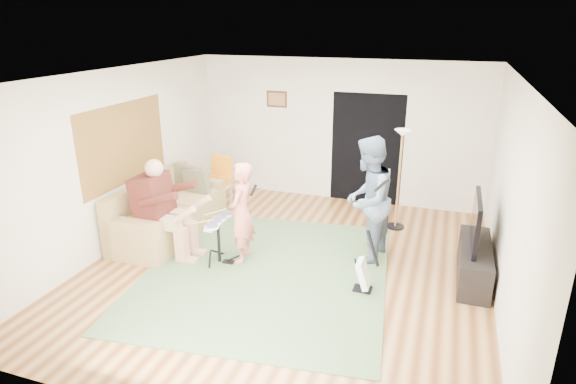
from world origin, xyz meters
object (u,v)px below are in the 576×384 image
object	(u,v)px
sofa	(165,216)
tv_cabinet	(474,262)
television	(476,221)
guitar_spare	(364,274)
singer	(241,213)
dining_chair	(218,191)
guitarist	(367,200)
torchiere_lamp	(400,162)
drum_kit	(219,243)

from	to	relation	value
sofa	tv_cabinet	world-z (taller)	sofa
tv_cabinet	television	xyz separation A→B (m)	(-0.05, 0.00, 0.60)
guitar_spare	television	world-z (taller)	television
singer	dining_chair	world-z (taller)	singer
guitarist	dining_chair	bearing A→B (deg)	-101.39
guitar_spare	television	distance (m)	1.64
singer	guitar_spare	size ratio (longest dim) A/B	1.70
sofa	guitarist	world-z (taller)	guitarist
dining_chair	tv_cabinet	distance (m)	4.60
singer	torchiere_lamp	bearing A→B (deg)	128.53
torchiere_lamp	dining_chair	distance (m)	3.33
sofa	television	bearing A→B (deg)	0.36
singer	television	bearing A→B (deg)	93.51
sofa	torchiere_lamp	size ratio (longest dim) A/B	1.33
torchiere_lamp	television	world-z (taller)	torchiere_lamp
drum_kit	guitar_spare	size ratio (longest dim) A/B	0.80
torchiere_lamp	television	xyz separation A→B (m)	(1.17, -1.43, -0.32)
tv_cabinet	guitar_spare	bearing A→B (deg)	-149.87
sofa	tv_cabinet	size ratio (longest dim) A/B	1.62
singer	tv_cabinet	distance (m)	3.29
guitar_spare	torchiere_lamp	xyz separation A→B (m)	(0.14, 2.22, 0.92)
guitarist	torchiere_lamp	world-z (taller)	guitarist
guitar_spare	torchiere_lamp	size ratio (longest dim) A/B	0.52
guitarist	torchiere_lamp	size ratio (longest dim) A/B	1.09
torchiere_lamp	guitarist	bearing A→B (deg)	-102.86
sofa	singer	size ratio (longest dim) A/B	1.52
drum_kit	singer	world-z (taller)	singer
dining_chair	tv_cabinet	size ratio (longest dim) A/B	0.72
singer	tv_cabinet	bearing A→B (deg)	93.37
guitar_spare	torchiere_lamp	distance (m)	2.40
guitarist	guitar_spare	world-z (taller)	guitarist
singer	guitarist	bearing A→B (deg)	104.50
sofa	tv_cabinet	bearing A→B (deg)	0.36
guitarist	tv_cabinet	world-z (taller)	guitarist
sofa	drum_kit	xyz separation A→B (m)	(1.30, -0.65, 0.00)
torchiere_lamp	television	bearing A→B (deg)	-50.76
guitar_spare	television	bearing A→B (deg)	31.07
drum_kit	tv_cabinet	world-z (taller)	drum_kit
sofa	tv_cabinet	xyz separation A→B (m)	(4.80, 0.03, -0.05)
sofa	guitarist	size ratio (longest dim) A/B	1.22
guitar_spare	television	size ratio (longest dim) A/B	0.87
drum_kit	guitarist	size ratio (longest dim) A/B	0.38
torchiere_lamp	singer	bearing A→B (deg)	-135.98
guitarist	television	size ratio (longest dim) A/B	1.85
dining_chair	drum_kit	bearing A→B (deg)	-56.91
guitar_spare	dining_chair	bearing A→B (deg)	147.38
sofa	television	xyz separation A→B (m)	(4.75, 0.03, 0.55)
sofa	torchiere_lamp	world-z (taller)	torchiere_lamp
sofa	drum_kit	distance (m)	1.45
singer	torchiere_lamp	xyz separation A→B (m)	(1.99, 1.93, 0.42)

